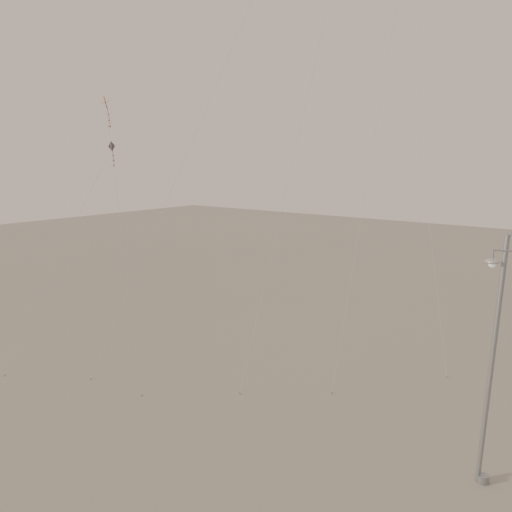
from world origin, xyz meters
The scene contains 5 objects.
ground centered at (0.00, 0.00, 0.00)m, with size 160.00×160.00×0.00m, color gray.
street_lamp centered at (8.92, 3.96, 5.03)m, with size 1.53×0.94×9.43m.
kite_1 centered at (-1.33, 9.03, 19.01)m, with size 2.73×6.42×25.37m.
kite_3 centered at (-9.84, 2.39, 11.12)m, with size 4.05×1.72×14.91m.
kite_6 centered at (-14.36, 3.91, 9.33)m, with size 1.05×7.58×12.71m.
Camera 1 is at (14.09, -16.38, 12.01)m, focal length 40.00 mm.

